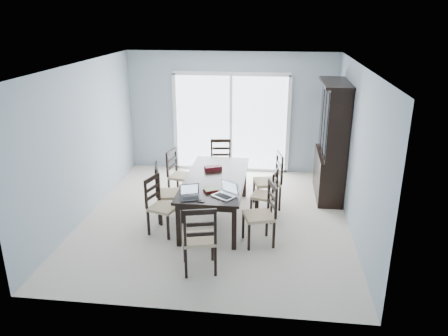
{
  "coord_description": "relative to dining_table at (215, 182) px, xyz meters",
  "views": [
    {
      "loc": [
        0.96,
        -6.75,
        3.38
      ],
      "look_at": [
        0.15,
        0.0,
        0.93
      ],
      "focal_mm": 35.0,
      "sensor_mm": 36.0,
      "label": 1
    }
  ],
  "objects": [
    {
      "name": "floor",
      "position": [
        0.0,
        0.0,
        -0.67
      ],
      "size": [
        5.0,
        5.0,
        0.0
      ],
      "primitive_type": "plane",
      "color": "beige",
      "rests_on": "ground"
    },
    {
      "name": "ceiling",
      "position": [
        0.0,
        0.0,
        1.93
      ],
      "size": [
        5.0,
        5.0,
        0.0
      ],
      "primitive_type": "plane",
      "rotation": [
        3.14,
        0.0,
        0.0
      ],
      "color": "white",
      "rests_on": "back_wall"
    },
    {
      "name": "back_wall",
      "position": [
        0.0,
        2.5,
        0.63
      ],
      "size": [
        4.5,
        0.02,
        2.6
      ],
      "primitive_type": "cube",
      "color": "#94A4B1",
      "rests_on": "floor"
    },
    {
      "name": "wall_left",
      "position": [
        -2.25,
        0.0,
        0.63
      ],
      "size": [
        0.02,
        5.0,
        2.6
      ],
      "primitive_type": "cube",
      "color": "#94A4B1",
      "rests_on": "floor"
    },
    {
      "name": "wall_right",
      "position": [
        2.25,
        0.0,
        0.63
      ],
      "size": [
        0.02,
        5.0,
        2.6
      ],
      "primitive_type": "cube",
      "color": "#94A4B1",
      "rests_on": "floor"
    },
    {
      "name": "balcony",
      "position": [
        0.0,
        3.5,
        -0.72
      ],
      "size": [
        4.5,
        2.0,
        0.1
      ],
      "primitive_type": "cube",
      "color": "gray",
      "rests_on": "ground"
    },
    {
      "name": "railing",
      "position": [
        0.0,
        4.5,
        -0.12
      ],
      "size": [
        4.5,
        0.06,
        1.1
      ],
      "primitive_type": "cube",
      "color": "#99999E",
      "rests_on": "balcony"
    },
    {
      "name": "dining_table",
      "position": [
        0.0,
        0.0,
        0.0
      ],
      "size": [
        1.0,
        2.2,
        0.75
      ],
      "color": "black",
      "rests_on": "floor"
    },
    {
      "name": "china_hutch",
      "position": [
        2.02,
        1.25,
        0.4
      ],
      "size": [
        0.5,
        1.38,
        2.2
      ],
      "color": "black",
      "rests_on": "floor"
    },
    {
      "name": "sliding_door",
      "position": [
        0.0,
        2.48,
        0.41
      ],
      "size": [
        2.52,
        0.05,
        2.18
      ],
      "color": "silver",
      "rests_on": "floor"
    },
    {
      "name": "chair_left_near",
      "position": [
        -0.83,
        -0.58,
        -0.1
      ],
      "size": [
        0.52,
        0.51,
        1.08
      ],
      "rotation": [
        0.0,
        0.0,
        -1.89
      ],
      "color": "black",
      "rests_on": "floor"
    },
    {
      "name": "chair_left_mid",
      "position": [
        -0.86,
        -0.14,
        -0.07
      ],
      "size": [
        0.53,
        0.52,
        1.14
      ],
      "rotation": [
        0.0,
        0.0,
        -1.34
      ],
      "color": "black",
      "rests_on": "floor"
    },
    {
      "name": "chair_left_far",
      "position": [
        -0.84,
        0.82,
        -0.1
      ],
      "size": [
        0.5,
        0.49,
        1.09
      ],
      "rotation": [
        0.0,
        0.0,
        -1.81
      ],
      "color": "black",
      "rests_on": "floor"
    },
    {
      "name": "chair_right_near",
      "position": [
        0.86,
        -0.74,
        -0.08
      ],
      "size": [
        0.54,
        0.53,
        1.13
      ],
      "rotation": [
        0.0,
        0.0,
        1.88
      ],
      "color": "black",
      "rests_on": "floor"
    },
    {
      "name": "chair_right_mid",
      "position": [
        0.9,
        0.1,
        -0.13
      ],
      "size": [
        0.46,
        0.45,
        1.03
      ],
      "rotation": [
        0.0,
        0.0,
        1.37
      ],
      "color": "black",
      "rests_on": "floor"
    },
    {
      "name": "chair_right_far",
      "position": [
        0.95,
        0.61,
        -0.05
      ],
      "size": [
        0.54,
        0.53,
        1.17
      ],
      "rotation": [
        0.0,
        0.0,
        1.79
      ],
      "color": "black",
      "rests_on": "floor"
    },
    {
      "name": "chair_end_near",
      "position": [
        0.02,
        -1.69,
        -0.06
      ],
      "size": [
        0.53,
        0.54,
        1.16
      ],
      "rotation": [
        0.0,
        0.0,
        0.25
      ],
      "color": "black",
      "rests_on": "floor"
    },
    {
      "name": "chair_end_far",
      "position": [
        -0.11,
        1.56,
        -0.1
      ],
      "size": [
        0.46,
        0.48,
        1.09
      ],
      "rotation": [
        0.0,
        0.0,
        3.29
      ],
      "color": "black",
      "rests_on": "floor"
    },
    {
      "name": "laptop_dark",
      "position": [
        -0.24,
        -0.91,
        0.13
      ],
      "size": [
        0.35,
        0.29,
        0.2
      ],
      "rotation": [
        0.0,
        0.0,
        0.34
      ],
      "color": "black",
      "rests_on": "dining_table"
    },
    {
      "name": "laptop_silver",
      "position": [
        0.24,
        -0.78,
        0.13
      ],
      "size": [
        0.4,
        0.38,
        0.23
      ],
      "rotation": [
        0.0,
        0.0,
        -0.62
      ],
      "color": "#B5B5B7",
      "rests_on": "dining_table"
    },
    {
      "name": "book_stack",
      "position": [
        0.01,
        -0.56,
        0.1
      ],
      "size": [
        0.28,
        0.27,
        0.04
      ],
      "rotation": [
        0.0,
        0.0,
        0.38
      ],
      "color": "maroon",
      "rests_on": "dining_table"
    },
    {
      "name": "cell_phone",
      "position": [
        -0.07,
        -1.0,
        0.08
      ],
      "size": [
        0.11,
        0.07,
        0.01
      ],
      "primitive_type": "cube",
      "rotation": [
        0.0,
        0.0,
        -0.21
      ],
      "color": "black",
      "rests_on": "dining_table"
    },
    {
      "name": "game_box",
      "position": [
        -0.09,
        0.36,
        0.11
      ],
      "size": [
        0.33,
        0.25,
        0.07
      ],
      "primitive_type": "cube",
      "rotation": [
        0.0,
        0.0,
        0.39
      ],
      "color": "#541014",
      "rests_on": "dining_table"
    },
    {
      "name": "hot_tub",
      "position": [
        -0.35,
        3.57,
        -0.15
      ],
      "size": [
        2.36,
        2.2,
        1.04
      ],
      "rotation": [
        0.0,
        0.0,
        -0.23
      ],
      "color": "maroon",
      "rests_on": "balcony"
    }
  ]
}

